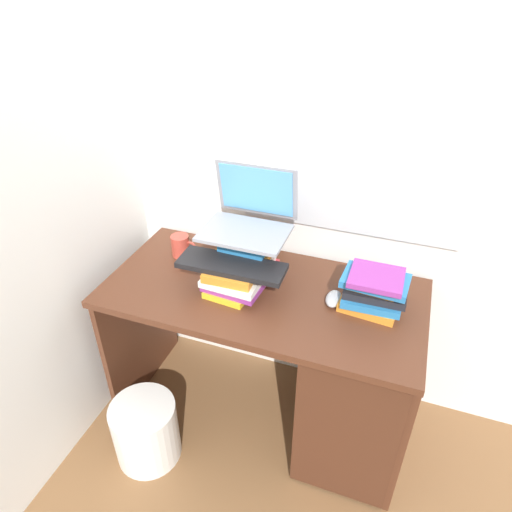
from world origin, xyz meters
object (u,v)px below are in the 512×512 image
desk (332,374)px  wastebasket (146,431)px  keyboard (232,266)px  book_stack_tall (245,257)px  laptop (250,215)px  book_stack_keyboard_riser (234,280)px  computer_mouse (334,299)px  book_stack_side (373,291)px  mug (181,246)px

desk → wastebasket: bearing=-153.5°
keyboard → book_stack_tall: bearing=85.5°
desk → laptop: 0.74m
book_stack_keyboard_riser → desk: bearing=2.8°
laptop → computer_mouse: bearing=-16.3°
desk → book_stack_side: 0.43m
book_stack_tall → mug: size_ratio=2.13×
book_stack_tall → mug: book_stack_tall is taller
desk → computer_mouse: computer_mouse is taller
desk → keyboard: (-0.43, -0.02, 0.46)m
book_stack_tall → keyboard: book_stack_tall is taller
computer_mouse → book_stack_keyboard_riser: bearing=-170.3°
laptop → mug: (-0.32, -0.01, -0.21)m
book_stack_tall → book_stack_keyboard_riser: bearing=-90.8°
mug → desk: bearing=-11.0°
book_stack_keyboard_riser → laptop: laptop is taller
book_stack_tall → book_stack_side: book_stack_tall is taller
book_stack_side → keyboard: 0.54m
book_stack_keyboard_riser → wastebasket: bearing=-130.7°
book_stack_side → laptop: size_ratio=0.73×
book_stack_tall → book_stack_keyboard_riser: (-0.00, -0.12, -0.03)m
laptop → keyboard: laptop is taller
book_stack_tall → laptop: (0.00, 0.06, 0.16)m
book_stack_side → keyboard: (-0.53, -0.09, 0.05)m
book_stack_side → laptop: 0.56m
book_stack_side → keyboard: book_stack_side is taller
book_stack_side → computer_mouse: (-0.14, -0.02, -0.06)m
laptop → wastebasket: bearing=-119.5°
keyboard → mug: size_ratio=3.58×
laptop → keyboard: 0.22m
book_stack_tall → laptop: laptop is taller
book_stack_tall → wastebasket: book_stack_tall is taller
book_stack_keyboard_riser → book_stack_side: book_stack_side is taller
desk → book_stack_keyboard_riser: bearing=-177.2°
laptop → mug: 0.38m
keyboard → computer_mouse: 0.41m
keyboard → book_stack_side: bearing=8.0°
book_stack_tall → book_stack_side: 0.53m
desk → book_stack_tall: bearing=166.9°
desk → book_stack_tall: (-0.42, 0.10, 0.43)m
book_stack_keyboard_riser → mug: 0.36m
desk → computer_mouse: size_ratio=12.26×
desk → mug: size_ratio=10.86×
desk → mug: (-0.75, 0.14, 0.38)m
wastebasket → book_stack_tall: bearing=57.4°
mug → wastebasket: mug is taller
book_stack_tall → keyboard: size_ratio=0.60×
laptop → wastebasket: size_ratio=1.15×
desk → computer_mouse: (-0.04, 0.05, 0.35)m
book_stack_keyboard_riser → computer_mouse: bearing=9.7°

